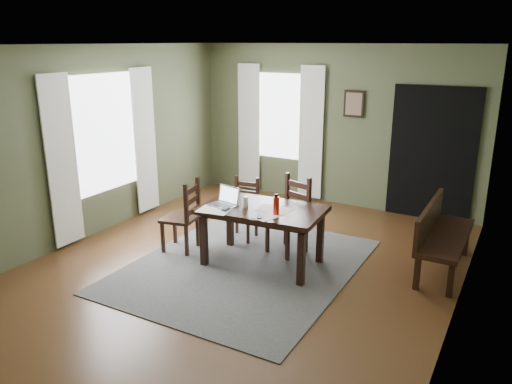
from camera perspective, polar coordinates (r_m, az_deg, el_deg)
The scene contains 26 objects.
ground at distance 6.41m, azimuth -1.32°, elevation -8.45°, with size 5.00×6.00×0.01m.
room_shell at distance 5.87m, azimuth -1.44°, elevation 7.71°, with size 5.02×6.02×2.71m.
rug at distance 6.41m, azimuth -1.32°, elevation -8.36°, with size 2.60×3.20×0.01m.
dining_table at distance 6.21m, azimuth 0.75°, elevation -2.59°, with size 1.56×1.00×0.75m.
chair_end at distance 6.75m, azimuth -8.31°, elevation -2.80°, with size 0.51×0.51×0.99m.
chair_back_left at distance 7.13m, azimuth -1.43°, elevation -2.01°, with size 0.42×0.43×0.87m.
chair_back_right at distance 6.65m, azimuth 3.89°, elevation -2.78°, with size 0.56×0.56×1.03m.
bench at distance 6.51m, azimuth 20.25°, elevation -4.28°, with size 0.48×1.50×0.85m.
laptop at distance 6.26m, azimuth -3.51°, elevation -0.97°, with size 0.39×0.33×0.23m.
computer_mouse at distance 6.07m, azimuth -3.47°, elevation -1.98°, with size 0.06×0.10×0.03m, color #3F3F42.
tv_remote at distance 5.86m, azimuth 0.34°, elevation -2.74°, with size 0.05×0.18×0.02m, color black.
drinking_glass at distance 6.15m, azimuth -1.21°, elevation -1.17°, with size 0.07×0.07×0.15m, color silver.
water_bottle at distance 5.90m, azimuth 2.32°, elevation -1.51°, with size 0.08×0.08×0.25m.
paper_a at distance 6.14m, azimuth -5.42°, elevation -1.97°, with size 0.24×0.31×0.00m, color white.
paper_b at distance 5.85m, azimuth 1.15°, elevation -2.86°, with size 0.21×0.28×0.00m, color white.
paper_c at distance 6.15m, azimuth 1.28°, elevation -1.86°, with size 0.22×0.29×0.00m, color white.
paper_d at distance 6.07m, azimuth 2.84°, elevation -2.14°, with size 0.23×0.30×0.00m, color white.
paper_e at distance 6.07m, azimuth -4.10°, elevation -2.14°, with size 0.24×0.31×0.00m, color white.
window_left at distance 7.61m, azimuth -16.96°, elevation 6.42°, with size 0.01×1.30×1.70m.
window_back at distance 8.98m, azimuth 2.75°, elevation 8.63°, with size 1.00×0.01×1.50m.
curtain_left_near at distance 7.11m, azimuth -21.32°, elevation 3.22°, with size 0.03×0.48×2.30m.
curtain_left_far at distance 8.22m, azimuth -12.59°, elevation 5.70°, with size 0.03×0.48×2.30m.
curtain_back_left at distance 9.28m, azimuth -0.82°, elevation 7.36°, with size 0.44×0.03×2.30m.
curtain_back_right at distance 8.74m, azimuth 6.30°, elevation 6.66°, with size 0.44×0.03×2.30m.
framed_picture at distance 8.43m, azimuth 11.13°, elevation 9.85°, with size 0.34×0.03×0.44m.
doorway_back at distance 8.24m, azimuth 19.47°, elevation 4.10°, with size 1.30×0.03×2.10m.
Camera 1 is at (2.95, -4.99, 2.74)m, focal length 35.00 mm.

